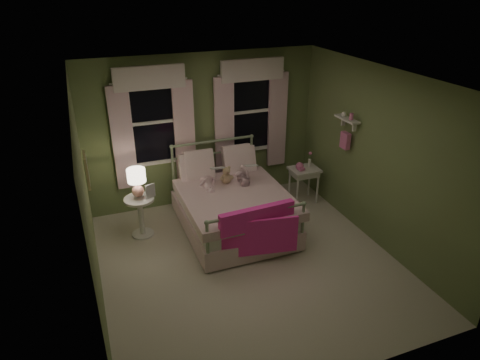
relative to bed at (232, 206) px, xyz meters
name	(u,v)px	position (x,y,z in m)	size (l,w,h in m)	color
room_shell	(250,180)	(-0.11, -0.98, 0.92)	(4.20, 4.20, 4.20)	beige
bed	(232,206)	(0.00, 0.00, 0.00)	(1.58, 2.04, 1.18)	white
pink_throw	(258,226)	(0.00, -1.03, 0.23)	(1.10, 0.27, 0.71)	#FB31A7
child_left	(206,164)	(-0.28, 0.42, 0.59)	(0.30, 0.20, 0.82)	#F7D1DD
child_right	(239,160)	(0.28, 0.42, 0.58)	(0.38, 0.30, 0.79)	#F7D1DD
book_left	(211,171)	(-0.28, 0.17, 0.58)	(0.20, 0.27, 0.03)	beige
book_right	(245,169)	(0.28, 0.17, 0.54)	(0.20, 0.27, 0.02)	beige
teddy_bear	(226,176)	(0.00, 0.26, 0.41)	(0.23, 0.18, 0.30)	tan
nightstand_left	(140,211)	(-1.39, 0.29, 0.03)	(0.46, 0.46, 0.65)	white
table_lamp	(137,180)	(-1.39, 0.29, 0.57)	(0.27, 0.27, 0.45)	#E19385
book_nightstand	(146,199)	(-1.29, 0.21, 0.27)	(0.16, 0.22, 0.02)	beige
nightstand_right	(304,174)	(1.48, 0.36, 0.17)	(0.50, 0.40, 0.64)	white
pink_toy	(300,166)	(1.38, 0.36, 0.32)	(0.14, 0.19, 0.14)	pink
bud_vase	(310,159)	(1.60, 0.41, 0.41)	(0.06, 0.06, 0.28)	white
window_left	(153,119)	(-0.96, 1.05, 1.24)	(1.34, 0.13, 1.96)	black
window_right	(251,108)	(0.74, 1.05, 1.24)	(1.34, 0.13, 1.96)	black
wall_shelf	(346,130)	(1.79, -0.28, 1.14)	(0.15, 0.50, 0.60)	white
framed_picture	(87,170)	(-2.05, -0.38, 1.12)	(0.03, 0.32, 0.42)	beige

